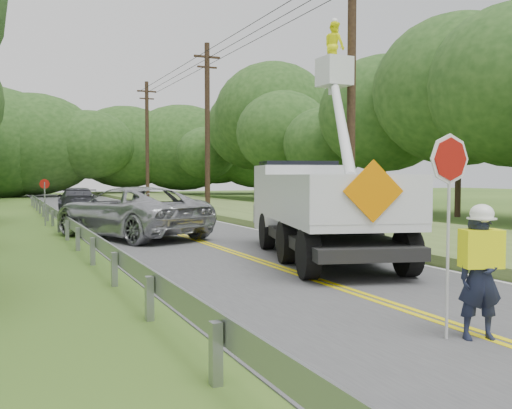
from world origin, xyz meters
name	(u,v)px	position (x,y,z in m)	size (l,w,h in m)	color
ground	(401,309)	(0.00, 0.00, 0.00)	(140.00, 140.00, 0.00)	#31551B
road	(173,232)	(0.00, 14.00, 0.01)	(7.20, 96.00, 0.03)	#444446
guardrail	(64,220)	(-4.02, 14.91, 0.55)	(0.18, 48.00, 0.77)	gray
utility_poles	(256,112)	(5.00, 17.02, 5.27)	(1.60, 43.30, 10.00)	black
tall_grass_verge	(327,223)	(7.10, 14.00, 0.15)	(7.00, 96.00, 0.30)	#4B652E
treeline_right	(343,116)	(15.82, 26.17, 6.42)	(11.20, 53.14, 12.35)	#332319
treeline_horizon	(67,145)	(0.44, 56.32, 5.50)	(55.14, 13.19, 11.86)	#1E4117
flagger	(480,267)	(-0.21, -1.93, 1.03)	(1.12, 0.60, 2.83)	#191E33
bucket_truck	(314,195)	(2.18, 6.66, 1.69)	(5.31, 8.18, 7.48)	black
suv_silver	(130,212)	(-1.93, 12.92, 0.94)	(3.06, 6.63, 1.84)	#A7A9AE
suv_darkgrey	(77,200)	(-2.03, 27.52, 0.78)	(2.12, 5.21, 1.51)	#3C3D45
stop_sign_permanent	(45,196)	(-4.40, 19.21, 1.36)	(0.45, 0.06, 2.11)	gray
yard_sign	(471,237)	(6.11, 4.49, 0.49)	(0.46, 0.17, 0.69)	white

